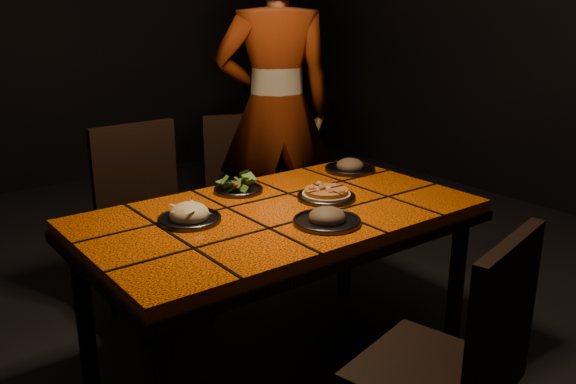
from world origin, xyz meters
TOP-DOWN VIEW (x-y plane):
  - room_shell at (0.00, 0.00)m, footprint 6.04×7.04m
  - dining_table at (0.00, 0.00)m, footprint 1.62×0.92m
  - chair_near at (-0.04, -0.96)m, footprint 0.52×0.52m
  - chair_far_left at (-0.22, 0.82)m, footprint 0.46×0.46m
  - chair_far_right at (0.49, 1.05)m, footprint 0.54×0.54m
  - diner at (0.66, 0.93)m, footprint 0.83×0.71m
  - plate_pizza at (0.25, -0.01)m, footprint 0.25×0.25m
  - plate_pasta at (-0.36, 0.10)m, footprint 0.25×0.25m
  - plate_salad at (-0.00, 0.31)m, footprint 0.22×0.22m
  - plate_mushroom_a at (0.05, -0.24)m, footprint 0.26×0.26m
  - plate_mushroom_b at (0.64, 0.27)m, footprint 0.25×0.25m

SIDE VIEW (x-z plane):
  - chair_far_right at x=0.49m, z-range 0.07..0.99m
  - chair_near at x=-0.04m, z-range 0.07..1.03m
  - chair_far_left at x=-0.22m, z-range 0.07..1.06m
  - dining_table at x=0.00m, z-range 0.30..1.05m
  - plate_pizza at x=0.25m, z-range 0.75..0.79m
  - plate_pasta at x=-0.36m, z-range 0.73..0.81m
  - plate_mushroom_b at x=0.64m, z-range 0.73..0.81m
  - plate_mushroom_a at x=0.05m, z-range 0.73..0.82m
  - plate_salad at x=0.00m, z-range 0.74..0.81m
  - diner at x=0.66m, z-range 0.00..1.91m
  - room_shell at x=0.00m, z-range -0.04..3.04m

